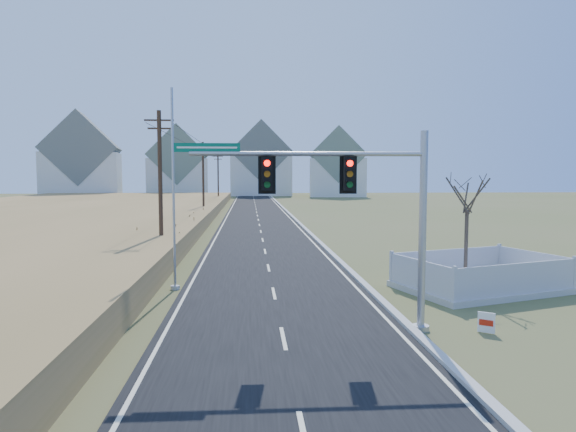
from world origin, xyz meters
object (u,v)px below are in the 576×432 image
at_px(open_sign, 486,323).
at_px(bare_tree, 468,191).
at_px(flagpole, 174,210).
at_px(fence_enclosure, 479,283).
at_px(traffic_signal_mast, 366,207).

height_order(open_sign, bare_tree, bare_tree).
xyz_separation_m(flagpole, bare_tree, (12.64, -1.25, 0.84)).
bearing_deg(fence_enclosure, open_sign, -130.83).
height_order(fence_enclosure, flagpole, flagpole).
height_order(traffic_signal_mast, flagpole, flagpole).
height_order(flagpole, bare_tree, flagpole).
xyz_separation_m(open_sign, bare_tree, (1.84, 5.88, 3.99)).
distance_m(fence_enclosure, flagpole, 13.79).
xyz_separation_m(traffic_signal_mast, bare_tree, (5.66, 5.43, 0.32)).
bearing_deg(bare_tree, open_sign, -107.39).
distance_m(traffic_signal_mast, fence_enclosure, 9.29).
relative_size(fence_enclosure, open_sign, 11.73).
distance_m(traffic_signal_mast, flagpole, 9.67).
xyz_separation_m(traffic_signal_mast, fence_enclosure, (6.39, 5.61, -3.73)).
bearing_deg(open_sign, flagpole, -178.95).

